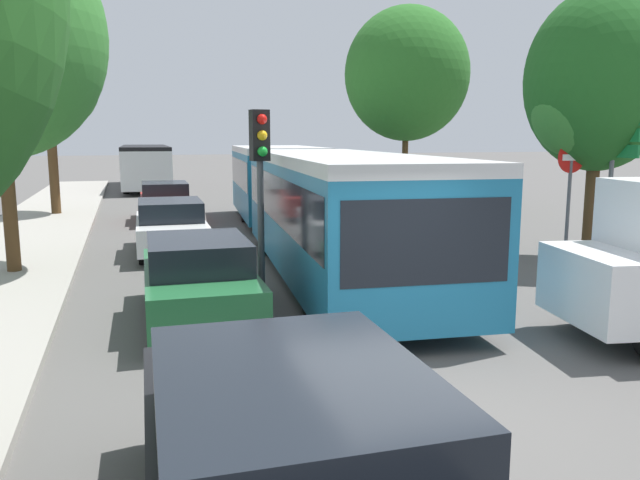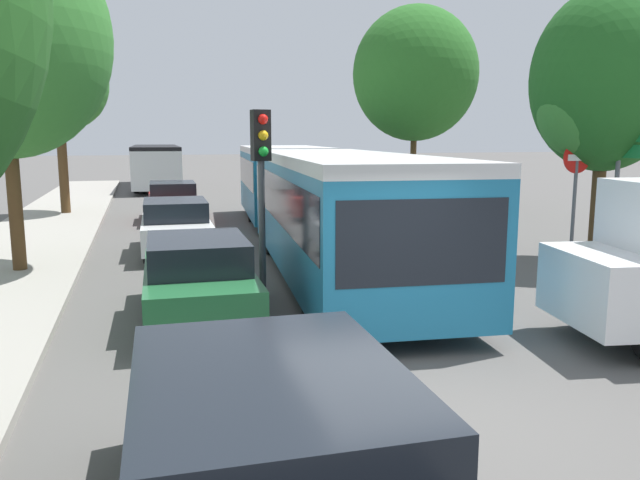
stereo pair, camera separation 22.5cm
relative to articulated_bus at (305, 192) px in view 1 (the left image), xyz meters
The scene contains 14 objects.
ground_plane 10.39m from the articulated_bus, 98.92° to the right, with size 200.00×200.00×0.00m, color #565451.
kerb_strip_left 9.30m from the articulated_bus, 141.72° to the left, with size 3.20×41.71×0.14m, color #9E998E.
articulated_bus is the anchor object (origin of this frame).
city_bus_rear 21.82m from the articulated_bus, 99.00° to the left, with size 2.72×11.28×2.42m.
queued_car_black 12.60m from the articulated_bus, 106.35° to the right, with size 1.92×4.34×1.49m.
queued_car_green 6.86m from the articulated_bus, 120.50° to the right, with size 1.74×3.93×1.35m.
queued_car_white 3.57m from the articulated_bus, behind, with size 1.75×3.95×1.36m.
queued_car_red 7.45m from the articulated_bus, 115.80° to the left, with size 1.75×3.95×1.36m.
traffic_light 5.29m from the articulated_bus, 114.78° to the right, with size 0.35×0.38×3.40m.
no_entry_sign 6.45m from the articulated_bus, 38.11° to the right, with size 0.70×0.08×2.82m.
direction_sign_post 7.35m from the articulated_bus, 38.01° to the right, with size 0.13×1.40×3.60m.
tree_left_far 11.73m from the articulated_bus, 127.85° to the left, with size 3.55×3.55×6.54m.
tree_right_near 7.37m from the articulated_bus, 32.65° to the right, with size 3.34×3.34×6.26m.
tree_right_mid 10.55m from the articulated_bus, 50.19° to the left, with size 4.92×4.92×8.00m.
Camera 1 is at (-2.88, -5.58, 2.93)m, focal length 35.00 mm.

